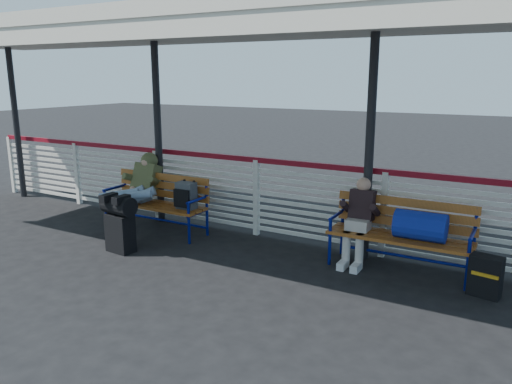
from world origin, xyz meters
The scene contains 9 objects.
ground centered at (0.00, 0.00, 0.00)m, with size 60.00×60.00×0.00m, color black.
fence centered at (0.00, 1.90, 0.66)m, with size 12.08×0.08×1.24m.
canopy centered at (0.00, 0.87, 3.04)m, with size 12.60×3.60×3.16m.
luggage_stack centered at (-1.31, 0.26, 0.45)m, with size 0.52×0.33×0.83m.
bench_left centered at (-1.35, 1.30, 0.58)m, with size 1.80×0.56×0.92m.
bench_right centered at (2.46, 1.51, 0.60)m, with size 1.80×0.56×0.92m.
traveler_man centered at (-1.65, 0.95, 0.70)m, with size 0.93×1.64×0.77m.
companion_person centered at (1.78, 1.50, 0.60)m, with size 0.32×0.66×1.15m.
suitcase_side centered at (3.38, 1.21, 0.24)m, with size 0.38×0.27×0.48m.
Camera 1 is at (3.71, -4.68, 2.46)m, focal length 35.00 mm.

